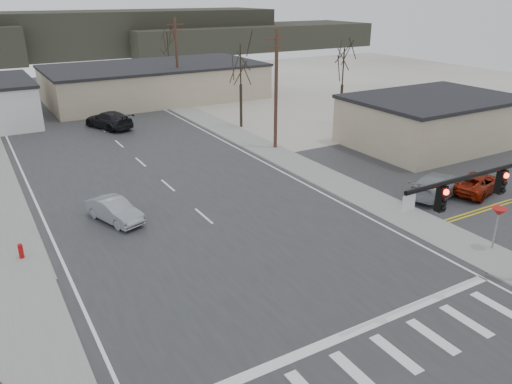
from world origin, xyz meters
TOP-DOWN VIEW (x-y plane):
  - ground at (0.00, 0.00)m, footprint 140.00×140.00m
  - main_road at (0.00, 15.00)m, footprint 18.00×110.00m
  - cross_road at (0.00, 0.00)m, footprint 90.00×10.00m
  - parking_lot at (20.00, 6.00)m, footprint 18.00×20.00m
  - sidewalk_right at (10.60, 20.00)m, footprint 3.00×90.00m
  - fire_hydrant at (-10.20, 8.00)m, footprint 0.24×0.24m
  - yield_sign at (11.50, -3.50)m, footprint 0.80×0.80m
  - building_right_far at (10.00, 44.00)m, footprint 26.30×14.30m
  - building_lot at (24.00, 12.00)m, footprint 14.30×10.30m
  - upole_right_a at (11.50, 18.00)m, footprint 2.20×0.30m
  - upole_right_b at (11.50, 40.00)m, footprint 2.20×0.30m
  - tree_right_mid at (12.50, 26.00)m, footprint 3.74×3.74m
  - tree_right_far at (15.00, 52.00)m, footprint 3.52×3.52m
  - tree_lot at (22.00, 22.00)m, footprint 3.52×3.52m
  - hill_center at (15.00, 96.00)m, footprint 80.00×18.00m
  - hill_right at (50.00, 90.00)m, footprint 60.00×18.00m
  - sedan_crossing at (-4.81, 10.01)m, footprint 2.71×4.38m
  - car_far_a at (0.76, 32.02)m, footprint 4.25×6.25m
  - car_parked_red at (17.65, 2.17)m, footprint 5.18×3.33m
  - car_parked_silver at (14.85, 3.12)m, footprint 5.72×3.55m

SIDE VIEW (x-z plane):
  - ground at x=0.00m, z-range 0.00..0.00m
  - parking_lot at x=20.00m, z-range 0.00..0.03m
  - cross_road at x=0.00m, z-range 0.00..0.04m
  - main_road at x=0.00m, z-range 0.00..0.05m
  - sidewalk_right at x=10.60m, z-range 0.00..0.06m
  - fire_hydrant at x=-10.20m, z-range 0.02..0.89m
  - car_parked_red at x=17.65m, z-range 0.03..1.36m
  - sedan_crossing at x=-4.81m, z-range 0.05..1.41m
  - car_parked_silver at x=14.85m, z-range 0.03..1.58m
  - car_far_a at x=0.76m, z-range 0.05..1.73m
  - yield_sign at x=11.50m, z-range 0.89..3.24m
  - building_right_far at x=10.00m, z-range 0.00..4.30m
  - building_lot at x=24.00m, z-range 0.01..4.31m
  - hill_right at x=50.00m, z-range 0.00..5.50m
  - hill_center at x=15.00m, z-range 0.00..9.00m
  - upole_right_a at x=11.50m, z-range 0.22..10.22m
  - upole_right_b at x=11.50m, z-range 0.22..10.22m
  - tree_right_far at x=15.00m, z-range 1.66..9.50m
  - tree_lot at x=22.00m, z-range 1.66..9.50m
  - tree_right_mid at x=12.50m, z-range 1.77..10.10m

